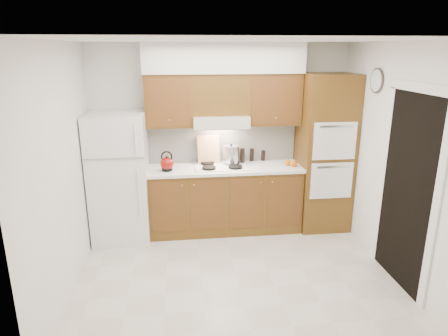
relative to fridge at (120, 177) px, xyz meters
name	(u,v)px	position (x,y,z in m)	size (l,w,h in m)	color
floor	(235,273)	(1.41, -1.14, -0.86)	(3.60, 3.60, 0.00)	beige
ceiling	(237,40)	(1.41, -1.14, 1.74)	(3.60, 3.60, 0.00)	white
wall_back	(221,137)	(1.41, 0.36, 0.44)	(3.60, 0.02, 2.60)	white
wall_left	(63,172)	(-0.40, -1.14, 0.44)	(0.02, 3.00, 2.60)	white
wall_right	(393,161)	(3.21, -1.14, 0.44)	(0.02, 3.00, 2.60)	white
fridge	(120,177)	(0.00, 0.00, 0.00)	(0.75, 0.72, 1.72)	white
base_cabinets	(225,200)	(1.43, 0.06, -0.41)	(2.11, 0.60, 0.90)	brown
countertop	(225,168)	(1.43, 0.05, 0.06)	(2.13, 0.62, 0.04)	white
backsplash	(222,143)	(1.43, 0.34, 0.36)	(2.11, 0.03, 0.56)	white
oven_cabinet	(324,153)	(2.85, 0.03, 0.24)	(0.70, 0.65, 2.20)	brown
upper_cab_left	(169,101)	(0.69, 0.19, 0.99)	(0.63, 0.33, 0.70)	brown
upper_cab_right	(273,99)	(2.12, 0.19, 0.99)	(0.73, 0.33, 0.70)	brown
range_hood	(221,121)	(1.38, 0.13, 0.71)	(0.75, 0.45, 0.15)	silver
upper_cab_over_hood	(220,94)	(1.38, 0.19, 1.06)	(0.75, 0.33, 0.55)	brown
soffit	(224,58)	(1.43, 0.18, 1.54)	(2.13, 0.36, 0.40)	silver
cooktop	(221,166)	(1.38, 0.07, 0.09)	(0.74, 0.50, 0.01)	white
doorway	(407,193)	(3.19, -1.49, 0.19)	(0.02, 0.90, 2.10)	black
wall_clock	(377,81)	(3.19, -0.59, 1.29)	(0.30, 0.30, 0.02)	#3F3833
kettle	(167,164)	(0.64, -0.04, 0.18)	(0.18, 0.18, 0.18)	maroon
cutting_board	(209,150)	(1.22, 0.25, 0.28)	(0.31, 0.02, 0.42)	tan
stock_pot	(231,154)	(1.53, 0.19, 0.23)	(0.22, 0.22, 0.23)	silver
condiment_a	(242,156)	(1.70, 0.21, 0.19)	(0.06, 0.06, 0.22)	black
condiment_b	(252,155)	(1.86, 0.31, 0.17)	(0.06, 0.06, 0.19)	black
condiment_c	(263,156)	(2.02, 0.31, 0.16)	(0.05, 0.05, 0.15)	black
orange_near	(294,164)	(2.38, -0.05, 0.12)	(0.09, 0.09, 0.09)	#E84C0C
orange_far	(287,163)	(2.31, 0.02, 0.12)	(0.08, 0.08, 0.08)	orange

